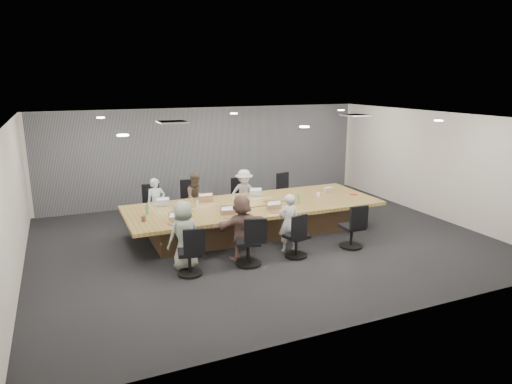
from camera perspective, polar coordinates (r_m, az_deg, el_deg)
name	(u,v)px	position (r m, az deg, el deg)	size (l,w,h in m)	color
floor	(263,240)	(10.59, 0.87, -6.00)	(10.00, 8.00, 0.00)	black
ceiling	(263,118)	(9.99, 0.93, 9.27)	(10.00, 8.00, 0.00)	white
wall_back	(208,154)	(13.88, -5.96, 4.69)	(10.00, 2.80, 0.00)	beige
wall_front	(376,235)	(6.89, 14.82, -5.26)	(10.00, 2.80, 0.00)	beige
wall_left	(12,205)	(9.37, -28.18, -1.40)	(8.00, 2.80, 0.00)	beige
wall_right	(434,165)	(13.05, 21.36, 3.22)	(8.00, 2.80, 0.00)	beige
curtain	(209,155)	(13.80, -5.86, 4.64)	(9.80, 0.04, 2.80)	slate
conference_table	(254,217)	(10.90, -0.21, -3.20)	(6.00, 2.20, 0.74)	#513925
chair_0	(154,209)	(11.89, -12.65, -2.06)	(0.55, 0.55, 0.81)	black
chair_1	(193,203)	(12.11, -7.85, -1.43)	(0.58, 0.58, 0.86)	black
chair_2	(239,200)	(12.52, -2.10, -1.05)	(0.51, 0.51, 0.75)	black
chair_3	(284,195)	(13.06, 3.52, -0.34)	(0.54, 0.54, 0.79)	black
chair_4	(189,256)	(8.75, -8.32, -7.94)	(0.50, 0.50, 0.74)	black
chair_5	(248,245)	(9.10, -0.97, -6.70)	(0.55, 0.55, 0.81)	black
chair_6	(296,240)	(9.55, 5.06, -5.97)	(0.50, 0.50, 0.74)	black
chair_7	(352,230)	(10.24, 11.87, -4.68)	(0.53, 0.53, 0.79)	black
person_0	(156,204)	(11.50, -12.37, -1.42)	(0.46, 0.30, 1.26)	silver
laptop_0	(161,204)	(10.95, -11.82, -1.52)	(0.29, 0.20, 0.02)	#B2B2B7
person_1	(197,198)	(11.73, -7.42, -0.78)	(0.64, 0.50, 1.31)	brown
laptop_1	(203,200)	(11.19, -6.64, -0.98)	(0.36, 0.24, 0.02)	#8C6647
person_2	(244,194)	(12.14, -1.50, -0.21)	(0.84, 0.48, 1.29)	#AFAFAF
laptop_2	(252,195)	(11.62, -0.49, -0.33)	(0.31, 0.21, 0.02)	#B2B2B7
person_4	(184,235)	(8.96, -8.98, -5.33)	(0.67, 0.43, 1.36)	gray
laptop_4	(177,224)	(9.45, -9.85, -3.92)	(0.32, 0.22, 0.02)	#8C6647
person_5	(242,227)	(9.31, -1.81, -4.41)	(1.26, 0.40, 1.36)	brown
laptop_5	(232,217)	(9.78, -3.01, -3.10)	(0.35, 0.24, 0.02)	#8C6647
person_6	(289,223)	(9.76, 4.11, -3.87)	(0.46, 0.30, 1.27)	silver
laptop_6	(277,211)	(10.19, 2.69, -2.40)	(0.34, 0.24, 0.02)	#8C6647
bottle_green_left	(147,209)	(10.23, -13.47, -2.10)	(0.06, 0.06, 0.23)	#4E9B4E
bottle_green_right	(298,199)	(10.80, 5.31, -0.83)	(0.07, 0.07, 0.26)	#4E9B4E
bottle_clear	(197,205)	(10.41, -7.35, -1.61)	(0.06, 0.06, 0.21)	silver
cup_white_far	(234,199)	(11.08, -2.81, -0.87)	(0.07, 0.07, 0.09)	white
cup_white_near	(319,195)	(11.54, 7.82, -0.33)	(0.09, 0.09, 0.11)	white
mug_brown	(144,219)	(9.75, -13.86, -3.26)	(0.09, 0.09, 0.11)	brown
mic_left	(239,211)	(10.13, -2.12, -2.44)	(0.16, 0.11, 0.03)	black
mic_right	(272,202)	(10.91, 2.07, -1.24)	(0.16, 0.11, 0.03)	black
stapler	(271,207)	(10.47, 1.93, -1.83)	(0.15, 0.04, 0.06)	black
canvas_bag	(328,190)	(12.05, 8.99, 0.28)	(0.23, 0.14, 0.12)	#BDAC94
snack_packet	(353,194)	(11.89, 12.03, -0.26)	(0.17, 0.11, 0.04)	#E14F30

